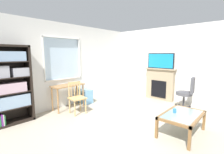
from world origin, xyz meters
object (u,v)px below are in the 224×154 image
plastic_drawer_unit (86,96)px  coffee_table (182,117)px  tv (161,61)px  fireplace (160,84)px  desk_under_window (68,89)px  sippy_cup (175,111)px  wooden_chair (77,97)px  office_chair (187,91)px  bookshelf (10,84)px

plastic_drawer_unit → coffee_table: plastic_drawer_unit is taller
plastic_drawer_unit → tv: tv is taller
fireplace → tv: bearing=-180.0°
desk_under_window → fireplace: bearing=-29.8°
tv → sippy_cup: bearing=-147.3°
plastic_drawer_unit → coffee_table: 3.22m
plastic_drawer_unit → fireplace: fireplace is taller
fireplace → coffee_table: size_ratio=1.08×
desk_under_window → plastic_drawer_unit: desk_under_window is taller
tv → wooden_chair: bearing=158.8°
fireplace → sippy_cup: fireplace is taller
office_chair → plastic_drawer_unit: bearing=121.4°
tv → office_chair: size_ratio=0.98×
plastic_drawer_unit → bookshelf: bearing=178.5°
tv → office_chair: 1.48m
tv → sippy_cup: (-2.15, -1.38, -0.96)m
wooden_chair → tv: bearing=-21.2°
fireplace → sippy_cup: bearing=-147.5°
desk_under_window → fireplace: size_ratio=0.84×
bookshelf → office_chair: 4.87m
bookshelf → wooden_chair: bearing=-23.0°
office_chair → fireplace: bearing=68.2°
wooden_chair → coffee_table: wooden_chair is taller
coffee_table → sippy_cup: (-0.03, 0.15, 0.10)m
desk_under_window → tv: 3.38m
wooden_chair → plastic_drawer_unit: wooden_chair is taller
wooden_chair → sippy_cup: bearing=-73.5°
wooden_chair → tv: size_ratio=0.92×
tv → coffee_table: tv is taller
sippy_cup → office_chair: bearing=9.0°
fireplace → office_chair: 1.19m
desk_under_window → plastic_drawer_unit: 0.81m
wooden_chair → sippy_cup: 2.61m
coffee_table → sippy_cup: sippy_cup is taller
desk_under_window → sippy_cup: size_ratio=10.93×
fireplace → office_chair: fireplace is taller
coffee_table → desk_under_window: bearing=102.9°
plastic_drawer_unit → office_chair: bearing=-58.6°
wooden_chair → tv: (2.89, -1.12, 0.98)m
desk_under_window → wooden_chair: 0.54m
bookshelf → fireplace: bookshelf is taller
wooden_chair → office_chair: bearing=-42.1°
plastic_drawer_unit → fireplace: (2.15, -1.68, 0.35)m
desk_under_window → coffee_table: bearing=-77.1°
tv → fireplace: bearing=0.0°
office_chair → sippy_cup: bearing=-171.0°
tv → office_chair: (-0.42, -1.10, -0.89)m
tv → desk_under_window: bearing=150.1°
desk_under_window → office_chair: (2.41, -2.74, -0.07)m
desk_under_window → plastic_drawer_unit: (0.71, 0.05, -0.39)m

